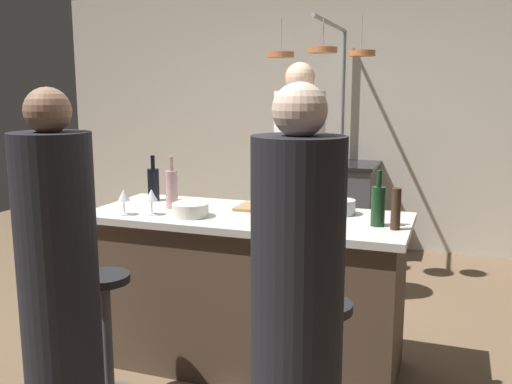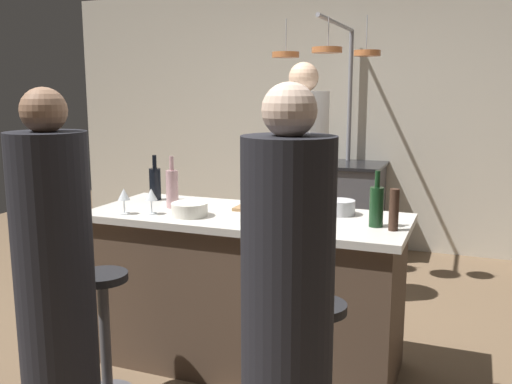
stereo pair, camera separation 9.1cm
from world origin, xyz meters
TOP-DOWN VIEW (x-y plane):
  - ground_plane at (0.00, 0.00)m, footprint 9.00×9.00m
  - back_wall at (0.00, 2.85)m, footprint 6.40×0.16m
  - kitchen_island at (0.00, 0.00)m, footprint 1.80×0.72m
  - stove_range at (0.00, 2.45)m, footprint 0.80×0.64m
  - chef at (-0.00, 1.09)m, footprint 0.38×0.38m
  - bar_stool_right at (0.58, -0.62)m, footprint 0.28×0.28m
  - guest_right at (0.57, -1.00)m, footprint 0.34×0.34m
  - bar_stool_left at (-0.53, -0.62)m, footprint 0.28×0.28m
  - guest_left at (-0.49, -1.00)m, footprint 0.34×0.34m
  - overhead_pot_rack at (0.01, 2.02)m, footprint 0.86×1.29m
  - potted_plant at (-1.78, 1.17)m, footprint 0.36×0.36m
  - cutting_board at (0.05, 0.15)m, footprint 0.32×0.22m
  - pepper_mill at (0.82, -0.08)m, footprint 0.05×0.05m
  - wine_bottle_rose at (-0.47, -0.00)m, footprint 0.07×0.07m
  - wine_bottle_red at (0.73, -0.03)m, footprint 0.07×0.07m
  - wine_bottle_dark at (-0.69, 0.17)m, footprint 0.07×0.07m
  - wine_glass_near_right_guest at (-0.64, -0.25)m, footprint 0.07×0.07m
  - wine_glass_near_left_guest at (-0.49, -0.20)m, footprint 0.07×0.07m
  - mixing_bowl_ceramic at (-0.27, -0.16)m, footprint 0.20×0.20m
  - mixing_bowl_steel at (0.50, 0.17)m, footprint 0.17×0.17m

SIDE VIEW (x-z plane):
  - ground_plane at x=0.00m, z-range 0.00..0.00m
  - potted_plant at x=-1.78m, z-range 0.04..0.56m
  - bar_stool_right at x=0.58m, z-range 0.04..0.72m
  - bar_stool_left at x=-0.53m, z-range 0.04..0.72m
  - stove_range at x=0.00m, z-range 0.00..0.89m
  - kitchen_island at x=0.00m, z-range 0.00..0.90m
  - guest_left at x=-0.49m, z-range -0.06..1.55m
  - guest_right at x=0.57m, z-range -0.06..1.56m
  - chef at x=0.00m, z-range -0.06..1.72m
  - cutting_board at x=0.05m, z-range 0.90..0.92m
  - mixing_bowl_ceramic at x=-0.27m, z-range 0.90..0.97m
  - mixing_bowl_steel at x=0.50m, z-range 0.90..0.98m
  - pepper_mill at x=0.82m, z-range 0.90..1.11m
  - wine_glass_near_right_guest at x=-0.64m, z-range 0.93..1.08m
  - wine_glass_near_left_guest at x=-0.49m, z-range 0.93..1.08m
  - wine_bottle_dark at x=-0.69m, z-range 0.86..1.15m
  - wine_bottle_red at x=0.73m, z-range 0.86..1.15m
  - wine_bottle_rose at x=-0.47m, z-range 0.86..1.17m
  - back_wall at x=0.00m, z-range 0.00..2.60m
  - overhead_pot_rack at x=0.01m, z-range 0.56..2.73m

